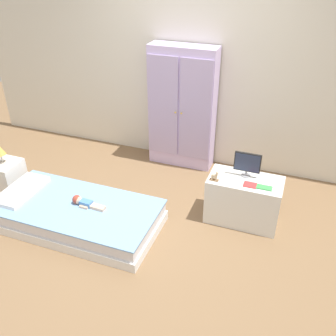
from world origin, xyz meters
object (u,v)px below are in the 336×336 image
Objects in this scene: table_lamp at (0,151)px; book_red at (250,185)px; bed at (77,215)px; book_green at (264,188)px; tv_monitor at (247,163)px; wardrobe at (182,108)px; rocking_horse_toy at (215,176)px; doll at (83,202)px; nightstand at (6,176)px; tv_stand at (243,200)px.

book_red is (2.91, 0.34, -0.02)m from table_lamp.
book_green reaches higher than bed.
tv_monitor reaches higher than book_red.
wardrobe is at bearing 138.56° from tv_monitor.
wardrobe reaches higher than bed.
bed is 1.56m from rocking_horse_toy.
book_red is 0.14m from book_green.
book_red reaches higher than doll.
nightstand is at bearing 166.57° from bed.
bed is 6.41× the size of tv_monitor.
bed is at bearing -13.43° from nightstand.
table_lamp is at bearing 166.57° from bed.
table_lamp is at bearing -173.19° from rocking_horse_toy.
nightstand is 2.37m from wardrobe.
doll is 1.28m from nightstand.
tv_monitor is at bearing 10.18° from table_lamp.
rocking_horse_toy reaches higher than book_red.
wardrobe is at bearing 135.77° from book_red.
tv_stand is at bearing 8.73° from table_lamp.
tv_stand is 0.29m from book_red.
tv_stand is at bearing 121.68° from book_red.
tv_monitor reaches higher than tv_stand.
wardrobe is (1.80, 1.42, 0.25)m from table_lamp.
tv_monitor is at bearing 25.46° from bed.
doll is at bearing -156.94° from tv_stand.
rocking_horse_toy is at bearing -56.38° from wardrobe.
bed is 1.83m from tv_stand.
book_red is (0.07, -0.17, -0.15)m from tv_monitor.
wardrobe is 14.09× the size of rocking_horse_toy.
table_lamp reaches higher than book_green.
nightstand is 2.92m from tv_monitor.
tv_stand is 0.35m from book_green.
table_lamp is 2.93m from book_red.
wardrobe reaches higher than book_green.
rocking_horse_toy is (0.74, -1.11, -0.23)m from wardrobe.
table_lamp is 2.31m from wardrobe.
tv_monitor is at bearing 114.20° from book_red.
wardrobe is at bearing 38.18° from table_lamp.
book_green reaches higher than nightstand.
bed is at bearing -153.42° from doll.
nightstand is 0.24× the size of wardrobe.
book_green is (1.25, -1.07, -0.27)m from wardrobe.
wardrobe is (0.63, 1.70, 0.68)m from bed.
doll reaches higher than bed.
rocking_horse_toy is (1.30, 0.55, 0.29)m from doll.
bed is at bearing -160.22° from book_red.
rocking_horse_toy is (-0.31, -0.13, 0.32)m from tv_stand.
tv_monitor is at bearing 142.79° from book_green.
book_red is (0.36, 0.04, -0.05)m from rocking_horse_toy.
table_lamp reaches higher than tv_stand.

